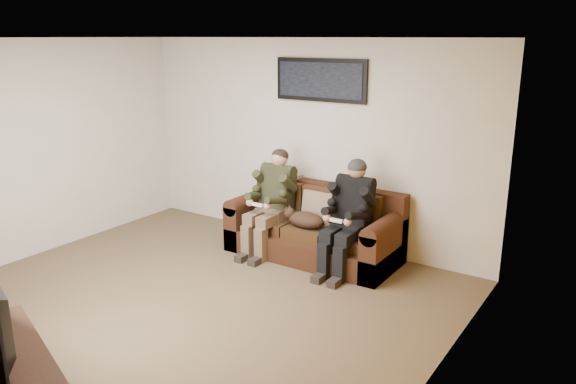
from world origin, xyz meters
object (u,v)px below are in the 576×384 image
Objects in this scene: framed_poster at (320,80)px; television at (2,309)px; person_right at (349,210)px; cat at (305,219)px; person_left at (272,196)px; sofa at (316,230)px; tv_stand at (12,380)px.

framed_poster reaches higher than television.
cat is at bearing -175.04° from person_right.
person_left is at bearing -179.98° from person_right.
television is (-0.82, -3.60, 0.08)m from person_right.
sofa is at bearing 162.06° from person_right.
cat is (0.51, -0.05, -0.19)m from person_left.
tv_stand is at bearing -94.37° from sofa.
sofa is 0.69m from person_right.
person_left is at bearing 113.72° from television.
cat is at bearing 105.60° from television.
sofa is 3.16× the size of cat.
person_right is (1.07, 0.00, 0.00)m from person_left.
framed_poster is at bearing 108.58° from tv_stand.
sofa is 3.79m from tv_stand.
person_right is 1.02× the size of framed_poster.
framed_poster is at bearing 108.58° from television.
cat is at bearing 105.60° from tv_stand.
framed_poster is at bearing 117.05° from sofa.
television is (-0.00, 0.00, 0.57)m from tv_stand.
sofa is 1.42× the size of tv_stand.
person_left is 1.02× the size of framed_poster.
framed_poster is 1.08× the size of television.
framed_poster is (0.34, 0.57, 1.39)m from person_left.
sofa is at bearing 17.98° from person_left.
cat is at bearing -5.44° from person_left.
sofa is at bearing 105.43° from tv_stand.
person_right is 1.67m from framed_poster.
person_left is at bearing -162.02° from sofa.
person_left is 1.07m from person_right.
person_right is 3.69m from television.
sofa is 3.82m from television.
tv_stand is (-0.09, -4.17, -1.87)m from framed_poster.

